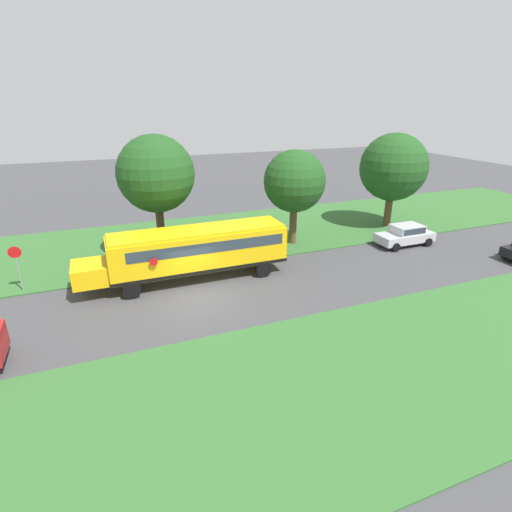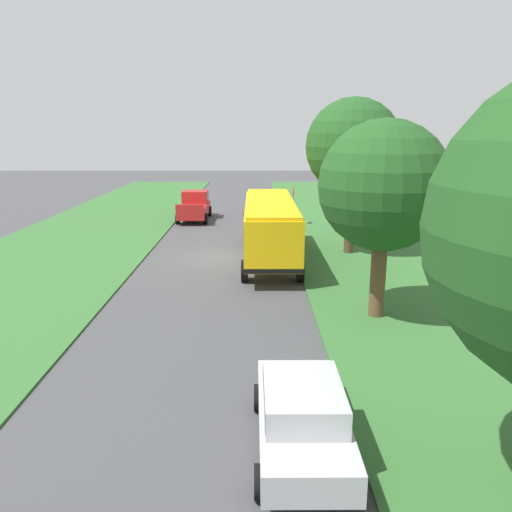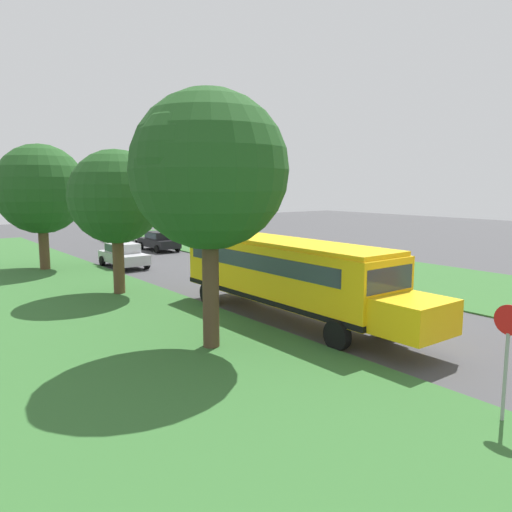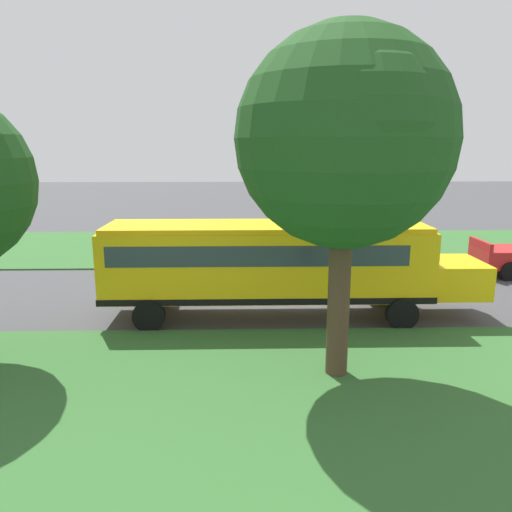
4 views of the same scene
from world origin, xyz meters
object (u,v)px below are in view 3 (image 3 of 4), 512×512
(oak_tree_roadside_mid, at_px, (113,195))
(stop_sign, at_px, (507,349))
(car_black_middle, at_px, (159,240))
(school_bus, at_px, (288,272))
(car_silver_nearest, at_px, (123,254))
(oak_tree_beside_bus, at_px, (205,168))
(car_white_furthest, at_px, (121,233))
(oak_tree_far_end, at_px, (42,188))

(oak_tree_roadside_mid, relative_size, stop_sign, 2.57)
(car_black_middle, xyz_separation_m, stop_sign, (-7.40, -31.91, 0.86))
(school_bus, relative_size, stop_sign, 4.53)
(stop_sign, bearing_deg, car_black_middle, 76.94)
(car_silver_nearest, distance_m, oak_tree_beside_bus, 18.68)
(car_black_middle, distance_m, car_white_furthest, 7.90)
(car_silver_nearest, xyz_separation_m, stop_sign, (-1.80, -25.81, 0.86))
(car_white_furthest, bearing_deg, oak_tree_beside_bus, -107.67)
(oak_tree_beside_bus, bearing_deg, car_silver_nearest, 75.79)
(car_silver_nearest, xyz_separation_m, oak_tree_far_end, (-4.33, 1.85, 4.25))
(oak_tree_far_end, bearing_deg, car_white_furthest, 50.75)
(school_bus, distance_m, stop_sign, 9.87)
(oak_tree_beside_bus, height_order, oak_tree_roadside_mid, oak_tree_beside_bus)
(car_silver_nearest, bearing_deg, school_bus, -89.41)
(oak_tree_beside_bus, xyz_separation_m, oak_tree_far_end, (0.09, 19.31, -0.71))
(school_bus, bearing_deg, oak_tree_roadside_mid, 113.57)
(car_silver_nearest, relative_size, car_white_furthest, 1.00)
(car_black_middle, distance_m, stop_sign, 32.77)
(car_white_furthest, bearing_deg, oak_tree_roadside_mid, -112.85)
(car_silver_nearest, distance_m, oak_tree_roadside_mid, 9.33)
(school_bus, relative_size, oak_tree_far_end, 1.58)
(oak_tree_beside_bus, bearing_deg, stop_sign, -72.56)
(car_silver_nearest, distance_m, car_black_middle, 8.29)
(school_bus, bearing_deg, oak_tree_far_end, 104.03)
(car_black_middle, distance_m, oak_tree_far_end, 11.61)
(oak_tree_roadside_mid, xyz_separation_m, oak_tree_far_end, (-0.80, 9.52, 0.28))
(oak_tree_roadside_mid, bearing_deg, car_silver_nearest, 65.26)
(car_silver_nearest, height_order, oak_tree_roadside_mid, oak_tree_roadside_mid)
(oak_tree_beside_bus, distance_m, stop_sign, 9.66)
(oak_tree_beside_bus, bearing_deg, oak_tree_far_end, 89.72)
(car_black_middle, height_order, oak_tree_roadside_mid, oak_tree_roadside_mid)
(school_bus, distance_m, oak_tree_beside_bus, 6.18)
(school_bus, xyz_separation_m, oak_tree_beside_bus, (-4.59, -1.32, 3.92))
(oak_tree_roadside_mid, xyz_separation_m, stop_sign, (1.73, -18.14, -3.11))
(car_silver_nearest, height_order, stop_sign, stop_sign)
(car_white_furthest, bearing_deg, car_black_middle, -90.00)
(car_black_middle, bearing_deg, school_bus, -103.73)
(oak_tree_beside_bus, relative_size, oak_tree_roadside_mid, 1.18)
(oak_tree_far_end, xyz_separation_m, stop_sign, (2.53, -27.66, -3.39))
(oak_tree_roadside_mid, relative_size, oak_tree_far_end, 0.90)
(oak_tree_far_end, height_order, stop_sign, oak_tree_far_end)
(car_white_furthest, distance_m, oak_tree_beside_bus, 33.39)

